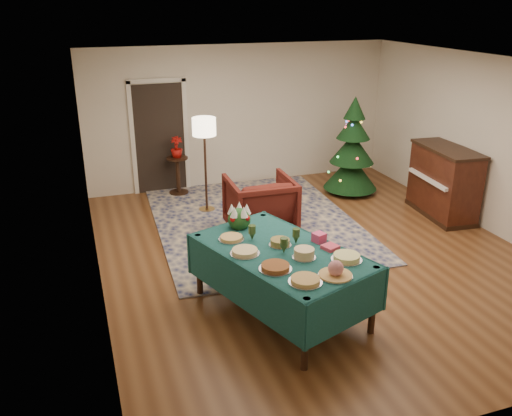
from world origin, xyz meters
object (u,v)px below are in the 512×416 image
object	(u,v)px
floor_lamp	(204,133)
side_table	(178,176)
potted_plant	(177,152)
piano	(444,183)
buffet_table	(281,263)
christmas_tree	(352,150)
gift_box	(319,237)
armchair	(260,203)

from	to	relation	value
floor_lamp	side_table	bearing A→B (deg)	106.34
potted_plant	piano	bearing A→B (deg)	-32.04
piano	buffet_table	bearing A→B (deg)	-151.88
christmas_tree	piano	distance (m)	1.81
gift_box	floor_lamp	size ratio (longest dim) A/B	0.08
armchair	piano	bearing A→B (deg)	176.35
floor_lamp	piano	distance (m)	4.12
floor_lamp	side_table	xyz separation A→B (m)	(-0.30, 1.01, -1.04)
floor_lamp	gift_box	bearing A→B (deg)	-81.54
christmas_tree	armchair	bearing A→B (deg)	-151.25
christmas_tree	piano	world-z (taller)	christmas_tree
side_table	piano	distance (m)	4.77
buffet_table	side_table	size ratio (longest dim) A/B	3.34
piano	gift_box	bearing A→B (deg)	-149.18
side_table	piano	world-z (taller)	piano
gift_box	potted_plant	world-z (taller)	potted_plant
side_table	christmas_tree	world-z (taller)	christmas_tree
buffet_table	armchair	size ratio (longest dim) A/B	2.36
side_table	potted_plant	world-z (taller)	potted_plant
gift_box	floor_lamp	bearing A→B (deg)	98.46
floor_lamp	christmas_tree	size ratio (longest dim) A/B	0.89
floor_lamp	piano	bearing A→B (deg)	-22.08
buffet_table	side_table	xyz separation A→B (m)	(-0.31, 4.52, -0.31)
buffet_table	christmas_tree	distance (m)	4.52
side_table	potted_plant	distance (m)	0.48
buffet_table	floor_lamp	size ratio (longest dim) A/B	1.46
side_table	christmas_tree	xyz separation A→B (m)	(3.12, -0.98, 0.48)
floor_lamp	potted_plant	distance (m)	1.19
gift_box	piano	distance (m)	3.77
piano	floor_lamp	bearing A→B (deg)	157.92
buffet_table	floor_lamp	xyz separation A→B (m)	(-0.01, 3.51, 0.74)
buffet_table	piano	world-z (taller)	piano
buffet_table	gift_box	distance (m)	0.55
gift_box	piano	world-z (taller)	piano
buffet_table	piano	distance (m)	4.23
potted_plant	christmas_tree	world-z (taller)	christmas_tree
gift_box	piano	bearing A→B (deg)	30.82
potted_plant	christmas_tree	distance (m)	3.27
buffet_table	christmas_tree	bearing A→B (deg)	51.48
piano	armchair	bearing A→B (deg)	174.60
gift_box	floor_lamp	xyz separation A→B (m)	(-0.51, 3.44, 0.52)
side_table	floor_lamp	bearing A→B (deg)	-73.66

